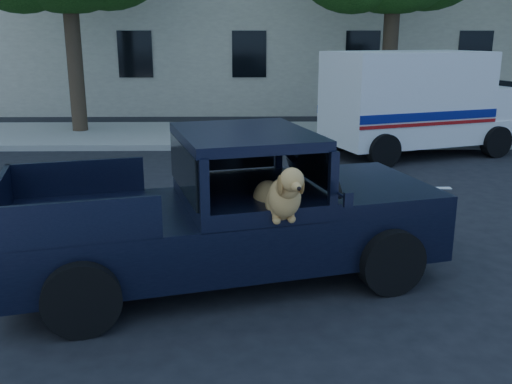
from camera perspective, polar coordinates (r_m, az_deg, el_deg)
ground at (r=7.71m, az=-7.30°, el=-6.38°), size 120.00×120.00×0.00m
far_sidewalk at (r=16.57m, az=-4.02°, el=5.75°), size 60.00×4.00×0.15m
lane_stripes at (r=10.96m, az=5.02°, el=0.33°), size 21.60×0.14×0.01m
pickup_truck at (r=6.81m, az=-3.62°, el=-3.87°), size 5.31×3.20×1.78m
mail_truck at (r=14.55m, az=15.66°, el=7.89°), size 4.95×3.48×2.48m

